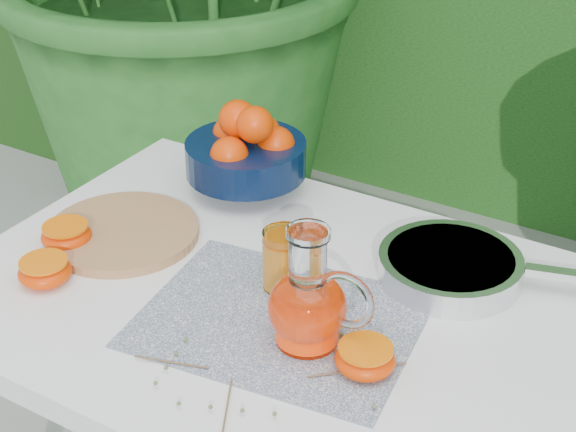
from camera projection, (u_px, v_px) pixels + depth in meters
The scene contains 9 objects.
white_table at pixel (281, 338), 1.38m from camera, with size 1.00×0.70×0.75m.
placemat at pixel (279, 320), 1.28m from camera, with size 0.39×0.31×0.00m, color #0E224F.
cutting_board at pixel (123, 232), 1.48m from camera, with size 0.26×0.26×0.02m, color #AF7B4F.
fruit_bowl at pixel (247, 150), 1.59m from camera, with size 0.22×0.22×0.17m.
juice_pitcher at pixel (309, 304), 1.20m from camera, with size 0.16×0.11×0.18m.
juice_tumbler at pixel (284, 261), 1.33m from camera, with size 0.07×0.07×0.10m.
saute_pan at pixel (452, 266), 1.36m from camera, with size 0.41×0.28×0.04m.
orange_halves at pixel (147, 284), 1.33m from camera, with size 0.66×0.20×0.04m.
thyme_sprigs at pixel (256, 379), 1.16m from camera, with size 0.33×0.26×0.01m.
Camera 1 is at (0.61, -0.99, 1.53)m, focal length 55.00 mm.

